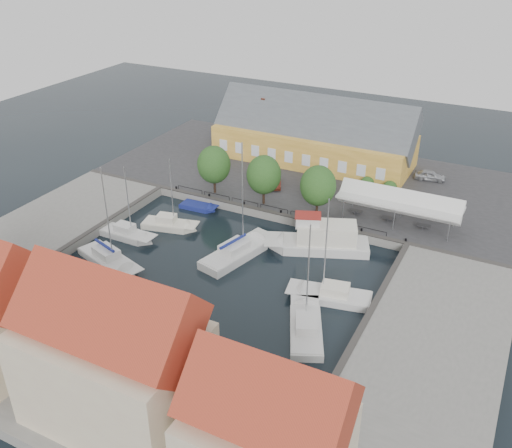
{
  "coord_description": "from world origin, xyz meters",
  "views": [
    {
      "loc": [
        25.91,
        -44.74,
        32.25
      ],
      "look_at": [
        0.0,
        6.0,
        1.5
      ],
      "focal_mm": 40.0,
      "sensor_mm": 36.0,
      "label": 1
    }
  ],
  "objects_px": {
    "launch_sw": "(62,280)",
    "launch_nw": "(198,208)",
    "west_boat_c": "(127,235)",
    "trawler": "(321,241)",
    "east_boat_c": "(306,329)",
    "warehouse": "(311,137)",
    "east_boat_b": "(331,297)",
    "car_red": "(275,180)",
    "tent_canopy": "(399,202)",
    "car_silver": "(430,175)",
    "west_boat_b": "(169,226)",
    "west_boat_d": "(109,261)",
    "center_sailboat": "(237,254)"
  },
  "relations": [
    {
      "from": "launch_sw",
      "to": "launch_nw",
      "type": "xyz_separation_m",
      "value": [
        3.57,
        20.0,
        -0.0
      ]
    },
    {
      "from": "west_boat_c",
      "to": "launch_nw",
      "type": "xyz_separation_m",
      "value": [
        3.23,
        9.99,
        -0.17
      ]
    },
    {
      "from": "trawler",
      "to": "east_boat_c",
      "type": "height_order",
      "value": "east_boat_c"
    },
    {
      "from": "east_boat_c",
      "to": "west_boat_c",
      "type": "bearing_deg",
      "value": 165.65
    },
    {
      "from": "warehouse",
      "to": "east_boat_b",
      "type": "relative_size",
      "value": 2.56
    },
    {
      "from": "car_red",
      "to": "west_boat_c",
      "type": "bearing_deg",
      "value": -143.63
    },
    {
      "from": "tent_canopy",
      "to": "car_red",
      "type": "relative_size",
      "value": 3.17
    },
    {
      "from": "car_silver",
      "to": "launch_sw",
      "type": "relative_size",
      "value": 0.7
    },
    {
      "from": "launch_nw",
      "to": "west_boat_b",
      "type": "bearing_deg",
      "value": -93.07
    },
    {
      "from": "east_boat_b",
      "to": "west_boat_d",
      "type": "xyz_separation_m",
      "value": [
        -23.14,
        -4.59,
        0.01
      ]
    },
    {
      "from": "center_sailboat",
      "to": "east_boat_c",
      "type": "relative_size",
      "value": 1.22
    },
    {
      "from": "east_boat_b",
      "to": "car_red",
      "type": "bearing_deg",
      "value": 128.15
    },
    {
      "from": "west_boat_c",
      "to": "west_boat_d",
      "type": "height_order",
      "value": "west_boat_d"
    },
    {
      "from": "east_boat_c",
      "to": "west_boat_c",
      "type": "xyz_separation_m",
      "value": [
        -24.62,
        6.3,
        0.0
      ]
    },
    {
      "from": "car_silver",
      "to": "launch_sw",
      "type": "xyz_separation_m",
      "value": [
        -27.95,
        -39.65,
        -1.61
      ]
    },
    {
      "from": "car_silver",
      "to": "trawler",
      "type": "distance_m",
      "value": 23.19
    },
    {
      "from": "tent_canopy",
      "to": "west_boat_d",
      "type": "distance_m",
      "value": 32.81
    },
    {
      "from": "car_red",
      "to": "center_sailboat",
      "type": "xyz_separation_m",
      "value": [
        3.39,
        -16.57,
        -1.37
      ]
    },
    {
      "from": "west_boat_d",
      "to": "launch_sw",
      "type": "bearing_deg",
      "value": -113.82
    },
    {
      "from": "trawler",
      "to": "east_boat_b",
      "type": "distance_m",
      "value": 9.3
    },
    {
      "from": "center_sailboat",
      "to": "west_boat_b",
      "type": "bearing_deg",
      "value": 168.71
    },
    {
      "from": "warehouse",
      "to": "west_boat_d",
      "type": "distance_m",
      "value": 35.97
    },
    {
      "from": "launch_nw",
      "to": "car_red",
      "type": "bearing_deg",
      "value": 52.78
    },
    {
      "from": "warehouse",
      "to": "launch_nw",
      "type": "distance_m",
      "value": 21.13
    },
    {
      "from": "center_sailboat",
      "to": "west_boat_c",
      "type": "xyz_separation_m",
      "value": [
        -13.15,
        -2.03,
        -0.1
      ]
    },
    {
      "from": "car_red",
      "to": "trawler",
      "type": "bearing_deg",
      "value": -71.5
    },
    {
      "from": "east_boat_c",
      "to": "west_boat_b",
      "type": "relative_size",
      "value": 1.17
    },
    {
      "from": "west_boat_b",
      "to": "warehouse",
      "type": "bearing_deg",
      "value": 73.83
    },
    {
      "from": "warehouse",
      "to": "east_boat_c",
      "type": "bearing_deg",
      "value": -68.12
    },
    {
      "from": "warehouse",
      "to": "west_boat_c",
      "type": "bearing_deg",
      "value": -109.22
    },
    {
      "from": "east_boat_c",
      "to": "west_boat_c",
      "type": "distance_m",
      "value": 25.41
    },
    {
      "from": "center_sailboat",
      "to": "launch_sw",
      "type": "height_order",
      "value": "center_sailboat"
    },
    {
      "from": "car_silver",
      "to": "car_red",
      "type": "relative_size",
      "value": 0.93
    },
    {
      "from": "west_boat_b",
      "to": "launch_nw",
      "type": "height_order",
      "value": "west_boat_b"
    },
    {
      "from": "east_boat_c",
      "to": "west_boat_d",
      "type": "relative_size",
      "value": 0.93
    },
    {
      "from": "warehouse",
      "to": "east_boat_b",
      "type": "bearing_deg",
      "value": -64.08
    },
    {
      "from": "west_boat_b",
      "to": "launch_sw",
      "type": "height_order",
      "value": "west_boat_b"
    },
    {
      "from": "east_boat_b",
      "to": "launch_sw",
      "type": "distance_m",
      "value": 26.91
    },
    {
      "from": "tent_canopy",
      "to": "west_boat_c",
      "type": "xyz_separation_m",
      "value": [
        -26.86,
        -15.58,
        -3.42
      ]
    },
    {
      "from": "west_boat_b",
      "to": "trawler",
      "type": "bearing_deg",
      "value": 11.09
    },
    {
      "from": "launch_nw",
      "to": "tent_canopy",
      "type": "bearing_deg",
      "value": 13.31
    },
    {
      "from": "car_silver",
      "to": "west_boat_d",
      "type": "xyz_separation_m",
      "value": [
        -25.85,
        -34.9,
        -1.43
      ]
    },
    {
      "from": "east_boat_c",
      "to": "west_boat_d",
      "type": "xyz_separation_m",
      "value": [
        -22.87,
        1.03,
        0.01
      ]
    },
    {
      "from": "trawler",
      "to": "launch_nw",
      "type": "height_order",
      "value": "trawler"
    },
    {
      "from": "car_silver",
      "to": "west_boat_b",
      "type": "height_order",
      "value": "west_boat_b"
    },
    {
      "from": "car_silver",
      "to": "west_boat_d",
      "type": "bearing_deg",
      "value": 133.87
    },
    {
      "from": "west_boat_c",
      "to": "launch_sw",
      "type": "xyz_separation_m",
      "value": [
        -0.34,
        -10.01,
        -0.17
      ]
    },
    {
      "from": "car_silver",
      "to": "east_boat_c",
      "type": "height_order",
      "value": "east_boat_c"
    },
    {
      "from": "center_sailboat",
      "to": "warehouse",
      "type": "bearing_deg",
      "value": 96.02
    },
    {
      "from": "warehouse",
      "to": "tent_canopy",
      "type": "relative_size",
      "value": 2.04
    }
  ]
}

